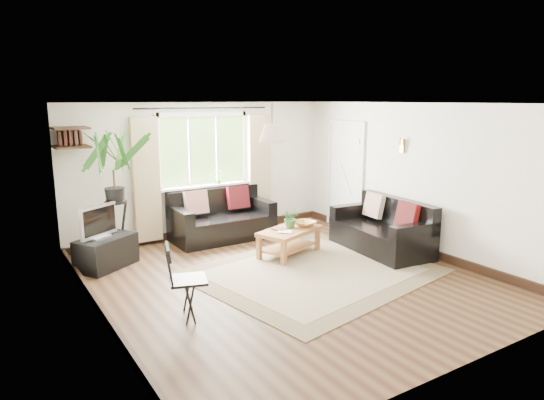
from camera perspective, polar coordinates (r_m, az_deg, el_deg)
floor at (r=6.85m, az=1.81°, el=-9.22°), size 5.50×5.50×0.00m
ceiling at (r=6.39m, az=1.95°, el=11.30°), size 5.50×5.50×0.00m
wall_back at (r=8.89m, az=-8.10°, el=3.57°), size 5.00×0.02×2.40m
wall_front at (r=4.57m, az=21.62°, el=-5.01°), size 5.00×0.02×2.40m
wall_left at (r=5.55m, az=-20.09°, el=-2.01°), size 0.02×5.50×2.40m
wall_right at (r=8.16m, az=16.61°, el=2.46°), size 0.02×5.50×2.40m
rug at (r=7.10m, az=4.82°, el=-8.39°), size 3.63×3.26×0.02m
window at (r=8.81m, az=-8.06°, el=5.79°), size 2.50×0.16×2.16m
door at (r=9.36m, az=8.61°, el=2.73°), size 0.06×0.96×2.06m
corner_shelf at (r=7.93m, az=-22.58°, el=6.82°), size 0.50×0.50×0.34m
pendant_lamp at (r=6.74m, az=-0.00°, el=8.35°), size 0.36×0.36×0.54m
wall_sconce at (r=8.24m, az=14.93°, el=6.43°), size 0.12×0.12×0.28m
sofa_back at (r=8.64m, az=-5.87°, el=-1.91°), size 1.77×0.89×0.83m
sofa_right at (r=8.13m, az=12.70°, el=-3.09°), size 1.80×1.02×0.81m
coffee_table at (r=7.77m, az=2.03°, el=-4.97°), size 1.18×0.90×0.43m
table_plant at (r=7.77m, az=2.17°, el=-2.08°), size 0.36×0.34×0.33m
bowl at (r=7.89m, az=3.89°, el=-2.79°), size 0.43×0.43×0.08m
book_a at (r=7.45m, az=1.46°, el=-3.92°), size 0.27×0.27×0.02m
book_b at (r=7.61m, az=0.43°, el=-3.55°), size 0.24×0.28×0.02m
tv_stand at (r=7.62m, az=-18.91°, el=-5.82°), size 0.99×0.87×0.47m
tv at (r=7.47m, az=-19.75°, el=-2.33°), size 0.68×0.54×0.51m
palm_stand at (r=7.78m, az=-17.96°, el=0.40°), size 0.85×0.85×1.99m
folding_chair at (r=5.63m, az=-9.83°, el=-9.40°), size 0.56×0.56×0.87m
sill_plant at (r=8.91m, az=-6.29°, el=2.76°), size 0.14×0.10×0.27m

